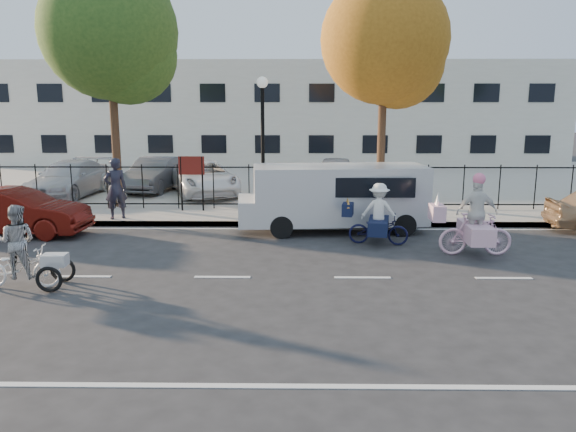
{
  "coord_description": "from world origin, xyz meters",
  "views": [
    {
      "loc": [
        1.56,
        -11.48,
        3.66
      ],
      "look_at": [
        1.39,
        1.2,
        1.1
      ],
      "focal_mm": 35.0,
      "sensor_mm": 36.0,
      "label": 1
    }
  ],
  "objects_px": {
    "zebra_trike": "(19,256)",
    "bull_bike": "(378,220)",
    "lot_car_b": "(204,178)",
    "lot_car_c": "(156,174)",
    "unicorn_bike": "(475,225)",
    "lot_car_d": "(336,174)",
    "lamppost": "(263,120)",
    "red_sedan": "(15,212)",
    "lot_car_a": "(69,179)",
    "white_van": "(336,195)",
    "pedestrian": "(116,188)"
  },
  "relations": [
    {
      "from": "lot_car_c",
      "to": "lot_car_d",
      "type": "distance_m",
      "value": 7.32
    },
    {
      "from": "unicorn_bike",
      "to": "lot_car_d",
      "type": "relative_size",
      "value": 0.5
    },
    {
      "from": "lot_car_b",
      "to": "white_van",
      "type": "bearing_deg",
      "value": -69.62
    },
    {
      "from": "lamppost",
      "to": "red_sedan",
      "type": "relative_size",
      "value": 1.08
    },
    {
      "from": "zebra_trike",
      "to": "lot_car_c",
      "type": "height_order",
      "value": "zebra_trike"
    },
    {
      "from": "lamppost",
      "to": "lot_car_c",
      "type": "distance_m",
      "value": 6.73
    },
    {
      "from": "unicorn_bike",
      "to": "lot_car_b",
      "type": "distance_m",
      "value": 11.52
    },
    {
      "from": "lot_car_d",
      "to": "lot_car_c",
      "type": "bearing_deg",
      "value": -175.36
    },
    {
      "from": "zebra_trike",
      "to": "lot_car_d",
      "type": "xyz_separation_m",
      "value": [
        7.17,
        11.84,
        0.18
      ]
    },
    {
      "from": "lot_car_a",
      "to": "lot_car_c",
      "type": "distance_m",
      "value": 3.31
    },
    {
      "from": "white_van",
      "to": "lot_car_d",
      "type": "bearing_deg",
      "value": 81.0
    },
    {
      "from": "lot_car_d",
      "to": "lot_car_a",
      "type": "bearing_deg",
      "value": -166.7
    },
    {
      "from": "bull_bike",
      "to": "lot_car_d",
      "type": "xyz_separation_m",
      "value": [
        -0.53,
        8.2,
        0.19
      ]
    },
    {
      "from": "unicorn_bike",
      "to": "white_van",
      "type": "bearing_deg",
      "value": 51.63
    },
    {
      "from": "pedestrian",
      "to": "lot_car_a",
      "type": "distance_m",
      "value": 5.18
    },
    {
      "from": "lamppost",
      "to": "lot_car_b",
      "type": "distance_m",
      "value": 4.83
    },
    {
      "from": "lamppost",
      "to": "zebra_trike",
      "type": "distance_m",
      "value": 9.09
    },
    {
      "from": "red_sedan",
      "to": "lot_car_c",
      "type": "height_order",
      "value": "lot_car_c"
    },
    {
      "from": "white_van",
      "to": "lot_car_c",
      "type": "distance_m",
      "value": 9.53
    },
    {
      "from": "zebra_trike",
      "to": "lot_car_c",
      "type": "distance_m",
      "value": 11.85
    },
    {
      "from": "pedestrian",
      "to": "lot_car_d",
      "type": "height_order",
      "value": "pedestrian"
    },
    {
      "from": "lot_car_a",
      "to": "red_sedan",
      "type": "bearing_deg",
      "value": -77.62
    },
    {
      "from": "zebra_trike",
      "to": "lot_car_b",
      "type": "distance_m",
      "value": 11.11
    },
    {
      "from": "lamppost",
      "to": "lot_car_d",
      "type": "relative_size",
      "value": 1.07
    },
    {
      "from": "red_sedan",
      "to": "lamppost",
      "type": "bearing_deg",
      "value": -63.87
    },
    {
      "from": "lot_car_b",
      "to": "lot_car_d",
      "type": "xyz_separation_m",
      "value": [
        5.2,
        0.91,
        0.04
      ]
    },
    {
      "from": "unicorn_bike",
      "to": "lot_car_d",
      "type": "height_order",
      "value": "unicorn_bike"
    },
    {
      "from": "unicorn_bike",
      "to": "bull_bike",
      "type": "height_order",
      "value": "unicorn_bike"
    },
    {
      "from": "bull_bike",
      "to": "lot_car_a",
      "type": "distance_m",
      "value": 12.66
    },
    {
      "from": "unicorn_bike",
      "to": "lot_car_c",
      "type": "height_order",
      "value": "unicorn_bike"
    },
    {
      "from": "unicorn_bike",
      "to": "lot_car_b",
      "type": "relative_size",
      "value": 0.43
    },
    {
      "from": "red_sedan",
      "to": "lot_car_c",
      "type": "xyz_separation_m",
      "value": [
        2.15,
        7.33,
        0.16
      ]
    },
    {
      "from": "bull_bike",
      "to": "white_van",
      "type": "distance_m",
      "value": 1.91
    },
    {
      "from": "lot_car_b",
      "to": "lot_car_c",
      "type": "xyz_separation_m",
      "value": [
        -2.12,
        0.91,
        0.02
      ]
    },
    {
      "from": "white_van",
      "to": "lot_car_a",
      "type": "xyz_separation_m",
      "value": [
        -9.78,
        5.07,
        -0.23
      ]
    },
    {
      "from": "bull_bike",
      "to": "lot_car_c",
      "type": "height_order",
      "value": "bull_bike"
    },
    {
      "from": "bull_bike",
      "to": "red_sedan",
      "type": "height_order",
      "value": "bull_bike"
    },
    {
      "from": "zebra_trike",
      "to": "unicorn_bike",
      "type": "height_order",
      "value": "unicorn_bike"
    },
    {
      "from": "lamppost",
      "to": "unicorn_bike",
      "type": "height_order",
      "value": "lamppost"
    },
    {
      "from": "zebra_trike",
      "to": "lot_car_b",
      "type": "height_order",
      "value": "zebra_trike"
    },
    {
      "from": "lot_car_c",
      "to": "bull_bike",
      "type": "bearing_deg",
      "value": -38.13
    },
    {
      "from": "white_van",
      "to": "red_sedan",
      "type": "bearing_deg",
      "value": 179.48
    },
    {
      "from": "zebra_trike",
      "to": "white_van",
      "type": "relative_size",
      "value": 0.36
    },
    {
      "from": "zebra_trike",
      "to": "bull_bike",
      "type": "height_order",
      "value": "zebra_trike"
    },
    {
      "from": "zebra_trike",
      "to": "bull_bike",
      "type": "relative_size",
      "value": 1.11
    },
    {
      "from": "lot_car_b",
      "to": "lot_car_c",
      "type": "distance_m",
      "value": 2.31
    },
    {
      "from": "unicorn_bike",
      "to": "pedestrian",
      "type": "bearing_deg",
      "value": 71.47
    },
    {
      "from": "red_sedan",
      "to": "lot_car_d",
      "type": "height_order",
      "value": "lot_car_d"
    },
    {
      "from": "lamppost",
      "to": "lot_car_b",
      "type": "xyz_separation_m",
      "value": [
        -2.51,
        3.41,
        -2.31
      ]
    },
    {
      "from": "zebra_trike",
      "to": "white_van",
      "type": "xyz_separation_m",
      "value": [
        6.7,
        5.22,
        0.39
      ]
    }
  ]
}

